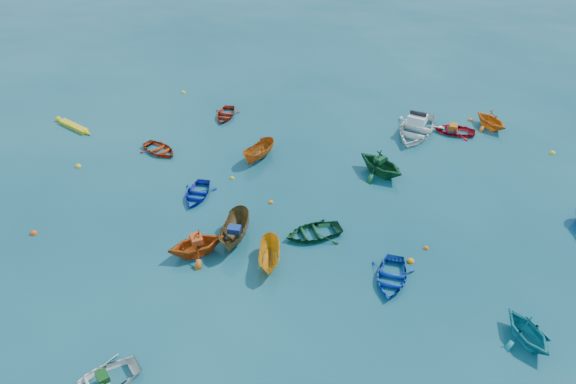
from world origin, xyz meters
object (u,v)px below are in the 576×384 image
at_px(dinghy_blue_se, 391,280).
at_px(motorboat_white, 415,133).
at_px(dinghy_blue_sw, 197,196).
at_px(kayak_yellow, 74,128).

relative_size(dinghy_blue_se, motorboat_white, 0.64).
distance_m(dinghy_blue_sw, dinghy_blue_se, 12.70).
height_order(dinghy_blue_sw, dinghy_blue_se, dinghy_blue_se).
xyz_separation_m(kayak_yellow, motorboat_white, (22.47, 9.36, 0.00)).
distance_m(dinghy_blue_se, motorboat_white, 14.87).
height_order(dinghy_blue_sw, motorboat_white, motorboat_white).
bearing_deg(dinghy_blue_se, kayak_yellow, 158.69).
bearing_deg(motorboat_white, dinghy_blue_se, -77.92).
xyz_separation_m(dinghy_blue_se, motorboat_white, (-2.44, 14.67, 0.00)).
relative_size(kayak_yellow, motorboat_white, 0.71).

